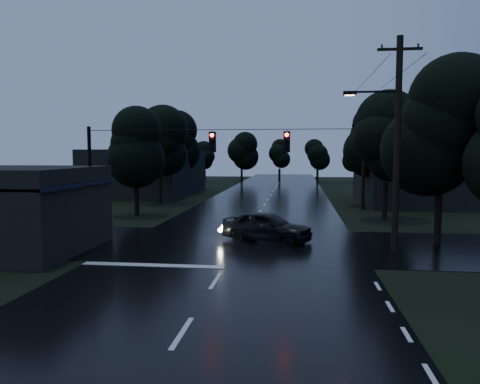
# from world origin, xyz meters

# --- Properties ---
(ground) EXTENTS (160.00, 160.00, 0.00)m
(ground) POSITION_xyz_m (0.00, 0.00, 0.00)
(ground) COLOR black
(ground) RESTS_ON ground
(main_road) EXTENTS (12.00, 120.00, 0.02)m
(main_road) POSITION_xyz_m (0.00, 30.00, 0.00)
(main_road) COLOR black
(main_road) RESTS_ON ground
(cross_street) EXTENTS (60.00, 9.00, 0.02)m
(cross_street) POSITION_xyz_m (0.00, 12.00, 0.00)
(cross_street) COLOR black
(cross_street) RESTS_ON ground
(building_far_right) EXTENTS (10.00, 14.00, 4.40)m
(building_far_right) POSITION_xyz_m (14.00, 34.00, 2.20)
(building_far_right) COLOR black
(building_far_right) RESTS_ON ground
(building_far_left) EXTENTS (10.00, 16.00, 5.00)m
(building_far_left) POSITION_xyz_m (-14.00, 40.00, 2.50)
(building_far_left) COLOR black
(building_far_left) RESTS_ON ground
(utility_pole_main) EXTENTS (3.50, 0.30, 10.00)m
(utility_pole_main) POSITION_xyz_m (7.41, 11.00, 5.26)
(utility_pole_main) COLOR black
(utility_pole_main) RESTS_ON ground
(utility_pole_far) EXTENTS (2.00, 0.30, 7.50)m
(utility_pole_far) POSITION_xyz_m (8.30, 28.00, 3.88)
(utility_pole_far) COLOR black
(utility_pole_far) RESTS_ON ground
(anchor_pole_left) EXTENTS (0.18, 0.18, 6.00)m
(anchor_pole_left) POSITION_xyz_m (-7.50, 11.00, 3.00)
(anchor_pole_left) COLOR black
(anchor_pole_left) RESTS_ON ground
(span_signals) EXTENTS (15.00, 0.37, 1.12)m
(span_signals) POSITION_xyz_m (0.56, 10.99, 5.24)
(span_signals) COLOR black
(span_signals) RESTS_ON ground
(tree_corner_near) EXTENTS (4.48, 4.48, 9.44)m
(tree_corner_near) POSITION_xyz_m (10.00, 13.00, 5.99)
(tree_corner_near) COLOR black
(tree_corner_near) RESTS_ON ground
(tree_left_a) EXTENTS (3.92, 3.92, 8.26)m
(tree_left_a) POSITION_xyz_m (-9.00, 22.00, 5.24)
(tree_left_a) COLOR black
(tree_left_a) RESTS_ON ground
(tree_left_b) EXTENTS (4.20, 4.20, 8.85)m
(tree_left_b) POSITION_xyz_m (-9.60, 30.00, 5.62)
(tree_left_b) COLOR black
(tree_left_b) RESTS_ON ground
(tree_left_c) EXTENTS (4.48, 4.48, 9.44)m
(tree_left_c) POSITION_xyz_m (-10.20, 40.00, 5.99)
(tree_left_c) COLOR black
(tree_left_c) RESTS_ON ground
(tree_right_a) EXTENTS (4.20, 4.20, 8.85)m
(tree_right_a) POSITION_xyz_m (9.00, 22.00, 5.62)
(tree_right_a) COLOR black
(tree_right_a) RESTS_ON ground
(tree_right_b) EXTENTS (4.48, 4.48, 9.44)m
(tree_right_b) POSITION_xyz_m (9.60, 30.00, 5.99)
(tree_right_b) COLOR black
(tree_right_b) RESTS_ON ground
(tree_right_c) EXTENTS (4.76, 4.76, 10.03)m
(tree_right_c) POSITION_xyz_m (10.20, 40.00, 6.37)
(tree_right_c) COLOR black
(tree_right_c) RESTS_ON ground
(car) EXTENTS (5.12, 3.32, 1.62)m
(car) POSITION_xyz_m (1.35, 12.90, 0.81)
(car) COLOR black
(car) RESTS_ON ground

